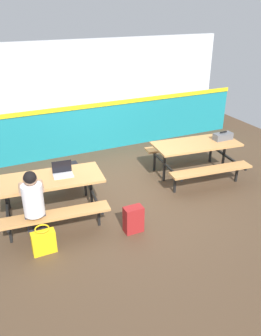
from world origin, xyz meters
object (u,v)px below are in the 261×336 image
(laptop_silver, at_px, (63,172))
(satchel_spare, at_px, (133,219))
(picnic_table_left, at_px, (49,187))
(picnic_table_right, at_px, (196,151))
(backpack_dark, at_px, (70,173))
(toolbox_grey, at_px, (223,136))
(tote_bag_bright, at_px, (44,242))
(student_nearer, at_px, (33,200))

(laptop_silver, distance_m, satchel_spare, 1.39)
(picnic_table_left, xyz_separation_m, picnic_table_right, (3.06, 0.25, 0.00))
(picnic_table_left, distance_m, satchel_spare, 1.48)
(backpack_dark, bearing_deg, picnic_table_left, -121.15)
(satchel_spare, bearing_deg, toolbox_grey, 23.78)
(picnic_table_left, bearing_deg, tote_bag_bright, -110.23)
(laptop_silver, height_order, toolbox_grey, laptop_silver)
(backpack_dark, bearing_deg, student_nearer, -122.02)
(student_nearer, relative_size, laptop_silver, 3.53)
(picnic_table_right, bearing_deg, picnic_table_left, -175.25)
(tote_bag_bright, height_order, satchel_spare, satchel_spare)
(picnic_table_right, distance_m, tote_bag_bright, 3.59)
(picnic_table_right, height_order, tote_bag_bright, picnic_table_right)
(picnic_table_right, bearing_deg, tote_bag_bright, -161.43)
(picnic_table_left, relative_size, satchel_spare, 4.11)
(student_nearer, bearing_deg, toolbox_grey, 10.07)
(picnic_table_right, distance_m, satchel_spare, 2.35)
(satchel_spare, bearing_deg, backpack_dark, 102.72)
(picnic_table_right, relative_size, student_nearer, 1.50)
(toolbox_grey, relative_size, backpack_dark, 0.91)
(laptop_silver, xyz_separation_m, toolbox_grey, (3.42, 0.18, 0.02))
(toolbox_grey, xyz_separation_m, backpack_dark, (-3.04, 0.84, -0.60))
(student_nearer, bearing_deg, satchel_spare, -16.80)
(picnic_table_left, relative_size, student_nearer, 1.50)
(laptop_silver, relative_size, toolbox_grey, 0.85)
(picnic_table_left, relative_size, picnic_table_right, 1.00)
(backpack_dark, xyz_separation_m, satchel_spare, (0.45, -1.99, 0.00))
(picnic_table_right, distance_m, laptop_silver, 2.83)
(laptop_silver, height_order, backpack_dark, laptop_silver)
(picnic_table_left, distance_m, tote_bag_bright, 1.02)
(laptop_silver, height_order, satchel_spare, laptop_silver)
(backpack_dark, relative_size, tote_bag_bright, 1.02)
(picnic_table_left, height_order, student_nearer, student_nearer)
(picnic_table_left, bearing_deg, student_nearer, -123.68)
(laptop_silver, bearing_deg, satchel_spare, -49.31)
(picnic_table_left, xyz_separation_m, tote_bag_bright, (-0.33, -0.88, -0.38))
(laptop_silver, distance_m, tote_bag_bright, 1.22)
(picnic_table_left, height_order, laptop_silver, laptop_silver)
(student_nearer, relative_size, tote_bag_bright, 2.81)
(picnic_table_right, height_order, satchel_spare, picnic_table_right)
(picnic_table_right, relative_size, backpack_dark, 4.11)
(tote_bag_bright, bearing_deg, backpack_dark, 63.63)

